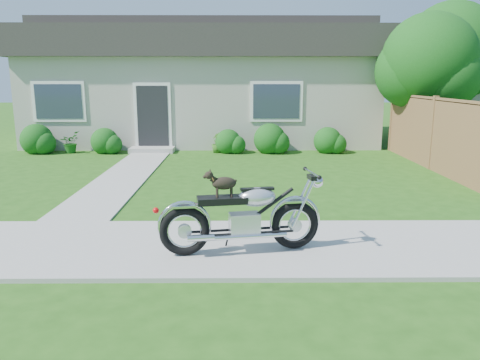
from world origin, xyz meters
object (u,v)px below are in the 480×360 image
(fence, at_px, (433,133))
(tree_far, at_px, (454,53))
(house, at_px, (205,83))
(motorcycle_with_dog, at_px, (244,216))
(tree_near, at_px, (434,65))
(potted_plant_right, at_px, (217,142))
(potted_plant_left, at_px, (70,142))

(fence, xyz_separation_m, tree_far, (2.60, 4.93, 2.26))
(house, relative_size, motorcycle_with_dog, 5.69)
(fence, bearing_deg, house, 135.26)
(tree_near, bearing_deg, potted_plant_right, 174.32)
(fence, relative_size, tree_far, 1.33)
(motorcycle_with_dog, bearing_deg, tree_far, 45.88)
(tree_near, height_order, motorcycle_with_dog, tree_near)
(tree_near, relative_size, potted_plant_right, 6.47)
(tree_near, relative_size, motorcycle_with_dog, 1.92)
(tree_far, bearing_deg, fence, -117.78)
(fence, height_order, potted_plant_right, fence)
(potted_plant_right, xyz_separation_m, motorcycle_with_dog, (0.71, -8.84, 0.21))
(tree_near, relative_size, potted_plant_left, 6.21)
(fence, bearing_deg, tree_near, 70.72)
(house, distance_m, potted_plant_left, 5.65)
(house, height_order, tree_near, house)
(fence, relative_size, motorcycle_with_dog, 2.99)
(fence, distance_m, motorcycle_with_dog, 7.85)
(tree_far, relative_size, potted_plant_left, 7.29)
(tree_near, xyz_separation_m, motorcycle_with_dog, (-5.74, -8.20, -2.18))
(potted_plant_right, height_order, motorcycle_with_dog, motorcycle_with_dog)
(fence, distance_m, tree_near, 2.90)
(potted_plant_left, bearing_deg, motorcycle_with_dog, -58.59)
(house, height_order, motorcycle_with_dog, house)
(house, bearing_deg, tree_near, -30.08)
(house, bearing_deg, fence, -44.74)
(potted_plant_left, bearing_deg, tree_far, 9.31)
(motorcycle_with_dog, bearing_deg, house, 86.64)
(tree_far, bearing_deg, potted_plant_left, -170.69)
(tree_far, bearing_deg, potted_plant_right, -165.60)
(tree_far, height_order, potted_plant_left, tree_far)
(tree_near, bearing_deg, tree_far, 56.40)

